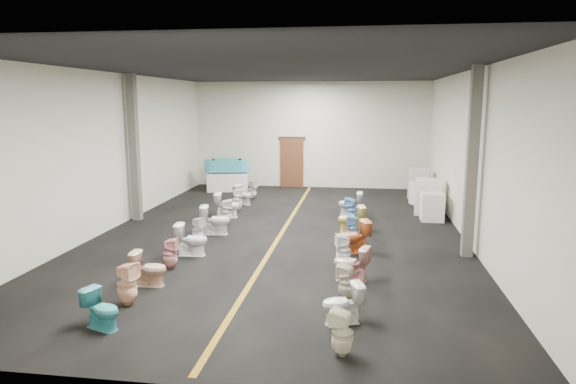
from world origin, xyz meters
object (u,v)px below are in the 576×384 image
toilet_right_2 (346,282)px  bathtub (227,165)px  appliance_crate_d (419,183)px  toilet_left_10 (243,195)px  toilet_right_0 (342,333)px  toilet_right_9 (350,204)px  appliance_crate_b (428,197)px  toilet_left_4 (192,240)px  toilet_right_5 (353,237)px  toilet_left_2 (149,269)px  toilet_right_1 (342,304)px  toilet_left_1 (127,284)px  toilet_right_3 (351,264)px  toilet_left_7 (226,212)px  toilet_left_11 (252,190)px  toilet_left_3 (170,254)px  toilet_left_0 (102,309)px  toilet_left_5 (198,230)px  appliance_crate_a (432,207)px  toilet_right_4 (343,250)px  toilet_right_7 (351,219)px  toilet_right_8 (351,210)px  toilet_left_9 (237,200)px  appliance_crate_c (423,193)px  toilet_right_6 (353,228)px  toilet_left_8 (227,205)px  toilet_left_6 (215,220)px  display_table (227,182)px

toilet_right_2 → bathtub: bearing=-131.4°
appliance_crate_d → toilet_left_10: appliance_crate_d is taller
toilet_right_0 → toilet_right_9: bearing=-161.8°
bathtub → appliance_crate_b: size_ratio=1.60×
toilet_left_4 → appliance_crate_d: bearing=-39.8°
toilet_right_0 → toilet_right_5: bearing=-163.1°
toilet_right_5 → appliance_crate_d: bearing=143.2°
toilet_left_2 → toilet_right_1: 4.12m
toilet_left_1 → toilet_right_3: toilet_left_1 is taller
toilet_left_2 → toilet_left_7: size_ratio=0.91×
toilet_left_2 → toilet_left_11: toilet_left_11 is taller
toilet_left_2 → toilet_left_3: 1.07m
toilet_left_0 → toilet_left_5: toilet_left_5 is taller
appliance_crate_a → toilet_right_4: appliance_crate_a is taller
toilet_right_2 → toilet_right_7: bearing=-156.3°
toilet_right_0 → toilet_left_11: bearing=-144.2°
toilet_right_2 → toilet_right_8: bearing=-156.1°
toilet_left_2 → toilet_right_0: (3.97, -2.35, -0.00)m
toilet_left_9 → toilet_left_10: size_ratio=1.11×
toilet_left_7 → toilet_left_4: bearing=161.2°
appliance_crate_c → toilet_left_10: (-6.40, -0.87, -0.06)m
appliance_crate_c → toilet_left_1: bearing=-122.0°
toilet_left_11 → toilet_right_8: size_ratio=0.97×
appliance_crate_b → toilet_right_5: appliance_crate_b is taller
appliance_crate_d → toilet_right_7: size_ratio=1.44×
toilet_left_4 → toilet_right_2: (3.79, -2.29, -0.05)m
appliance_crate_a → appliance_crate_c: bearing=90.0°
toilet_left_5 → toilet_right_4: bearing=-86.3°
toilet_right_8 → bathtub: bearing=-112.1°
toilet_left_5 → toilet_left_9: 4.01m
toilet_right_0 → toilet_right_9: size_ratio=0.90×
appliance_crate_a → toilet_right_9: 2.56m
toilet_left_9 → toilet_right_6: toilet_left_9 is taller
toilet_left_8 → toilet_right_0: bearing=-157.5°
toilet_left_4 → toilet_left_6: (0.01, 2.00, 0.02)m
appliance_crate_a → toilet_left_1: size_ratio=1.07×
toilet_left_3 → toilet_right_3: bearing=-99.2°
toilet_left_7 → toilet_left_8: 1.02m
bathtub → toilet_left_0: 13.20m
toilet_left_6 → toilet_left_7: 1.12m
toilet_left_7 → toilet_right_7: bearing=-113.8°
appliance_crate_c → toilet_left_7: size_ratio=1.05×
toilet_left_10 → toilet_right_3: size_ratio=0.92×
appliance_crate_c → toilet_right_7: bearing=-119.7°
display_table → toilet_right_8: bearing=-43.7°
toilet_right_0 → toilet_right_3: size_ratio=0.94×
toilet_left_4 → toilet_right_5: (3.86, 0.76, 0.02)m
toilet_left_2 → toilet_right_0: 4.62m
toilet_left_4 → toilet_left_0: bearing=174.5°
appliance_crate_a → appliance_crate_c: size_ratio=1.06×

